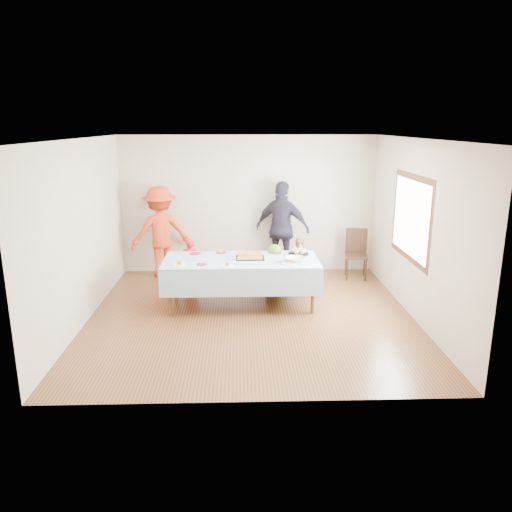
{
  "coord_description": "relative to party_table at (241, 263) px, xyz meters",
  "views": [
    {
      "loc": [
        -0.16,
        -7.3,
        2.91
      ],
      "look_at": [
        0.09,
        0.3,
        0.88
      ],
      "focal_mm": 35.0,
      "sensor_mm": 36.0,
      "label": 1
    }
  ],
  "objects": [
    {
      "name": "plate_white_right",
      "position": [
        0.76,
        -0.3,
        0.06
      ],
      "size": [
        0.24,
        0.24,
        0.01
      ],
      "primitive_type": "cylinder",
      "color": "white",
      "rests_on": "party_table"
    },
    {
      "name": "plate_white_left",
      "position": [
        -0.96,
        -0.31,
        0.06
      ],
      "size": [
        0.23,
        0.23,
        0.01
      ],
      "primitive_type": "cylinder",
      "color": "white",
      "rests_on": "party_table"
    },
    {
      "name": "plate_red_far_a",
      "position": [
        -0.78,
        0.38,
        0.06
      ],
      "size": [
        0.2,
        0.2,
        0.01
      ],
      "primitive_type": "cylinder",
      "color": "#B40D2B",
      "rests_on": "party_table"
    },
    {
      "name": "punch_bowl",
      "position": [
        0.85,
        -0.17,
        0.09
      ],
      "size": [
        0.31,
        0.31,
        0.08
      ],
      "primitive_type": "imported",
      "color": "silver",
      "rests_on": "party_table"
    },
    {
      "name": "plate_red_near",
      "position": [
        -0.62,
        -0.29,
        0.06
      ],
      "size": [
        0.16,
        0.16,
        0.01
      ],
      "primitive_type": "cylinder",
      "color": "#B40D2B",
      "rests_on": "party_table"
    },
    {
      "name": "adult_left",
      "position": [
        -1.55,
        1.71,
        0.15
      ],
      "size": [
        1.28,
        0.96,
        1.76
      ],
      "primitive_type": "imported",
      "rotation": [
        0.0,
        0.0,
        3.44
      ],
      "color": "red",
      "rests_on": "ground"
    },
    {
      "name": "rolls_tray",
      "position": [
        0.97,
        0.29,
        0.1
      ],
      "size": [
        0.35,
        0.35,
        0.1
      ],
      "color": "black",
      "rests_on": "party_table"
    },
    {
      "name": "toddler_left",
      "position": [
        -0.93,
        1.0,
        -0.27
      ],
      "size": [
        0.36,
        0.27,
        0.9
      ],
      "primitive_type": "imported",
      "rotation": [
        0.0,
        0.0,
        3.31
      ],
      "color": "red",
      "rests_on": "ground"
    },
    {
      "name": "plate_red_far_b",
      "position": [
        -0.34,
        0.43,
        0.06
      ],
      "size": [
        0.18,
        0.18,
        0.01
      ],
      "primitive_type": "cylinder",
      "color": "#B40D2B",
      "rests_on": "party_table"
    },
    {
      "name": "party_hat",
      "position": [
        1.01,
        0.41,
        0.14
      ],
      "size": [
        0.1,
        0.1,
        0.17
      ],
      "primitive_type": "cone",
      "color": "silver",
      "rests_on": "party_table"
    },
    {
      "name": "room_walls",
      "position": [
        0.2,
        -0.48,
        1.05
      ],
      "size": [
        5.04,
        5.04,
        2.72
      ],
      "color": "#BDAF9B",
      "rests_on": "ground"
    },
    {
      "name": "birthday_cake",
      "position": [
        0.15,
        0.07,
        0.09
      ],
      "size": [
        0.46,
        0.36,
        0.08
      ],
      "color": "black",
      "rests_on": "party_table"
    },
    {
      "name": "plate_white_mid",
      "position": [
        -0.22,
        -0.4,
        0.06
      ],
      "size": [
        0.2,
        0.2,
        0.01
      ],
      "primitive_type": "cylinder",
      "color": "white",
      "rests_on": "party_table"
    },
    {
      "name": "fork_pile",
      "position": [
        0.66,
        -0.18,
        0.09
      ],
      "size": [
        0.24,
        0.18,
        0.07
      ],
      "primitive_type": null,
      "color": "white",
      "rests_on": "party_table"
    },
    {
      "name": "adult_right",
      "position": [
        0.81,
        1.71,
        0.2
      ],
      "size": [
        1.17,
        0.85,
        1.85
      ],
      "primitive_type": "imported",
      "rotation": [
        0.0,
        0.0,
        2.72
      ],
      "color": "#2B2837",
      "rests_on": "ground"
    },
    {
      "name": "toddler_right",
      "position": [
        1.08,
        1.27,
        -0.31
      ],
      "size": [
        0.42,
        0.33,
        0.84
      ],
      "primitive_type": "imported",
      "rotation": [
        0.0,
        0.0,
        3.11
      ],
      "color": "tan",
      "rests_on": "ground"
    },
    {
      "name": "toddler_mid",
      "position": [
        0.57,
        0.41,
        -0.26
      ],
      "size": [
        0.52,
        0.43,
        0.92
      ],
      "primitive_type": "imported",
      "rotation": [
        0.0,
        0.0,
        3.48
      ],
      "color": "#457A28",
      "rests_on": "ground"
    },
    {
      "name": "party_table",
      "position": [
        0.0,
        0.0,
        0.0
      ],
      "size": [
        2.5,
        1.1,
        0.78
      ],
      "color": "#57321D",
      "rests_on": "ground"
    },
    {
      "name": "dining_chair",
      "position": [
        2.23,
        1.48,
        -0.2
      ],
      "size": [
        0.47,
        0.47,
        0.95
      ],
      "rotation": [
        0.0,
        0.0,
        -0.15
      ],
      "color": "black",
      "rests_on": "ground"
    },
    {
      "name": "plate_red_far_d",
      "position": [
        0.59,
        0.38,
        0.06
      ],
      "size": [
        0.19,
        0.19,
        0.01
      ],
      "primitive_type": "cylinder",
      "color": "#B40D2B",
      "rests_on": "party_table"
    },
    {
      "name": "plate_red_far_c",
      "position": [
        0.05,
        0.37,
        0.06
      ],
      "size": [
        0.18,
        0.18,
        0.01
      ],
      "primitive_type": "cylinder",
      "color": "#B40D2B",
      "rests_on": "party_table"
    },
    {
      "name": "ground",
      "position": [
        0.15,
        -0.49,
        -0.72
      ],
      "size": [
        5.0,
        5.0,
        0.0
      ],
      "primitive_type": "plane",
      "color": "#432B13",
      "rests_on": "ground"
    }
  ]
}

